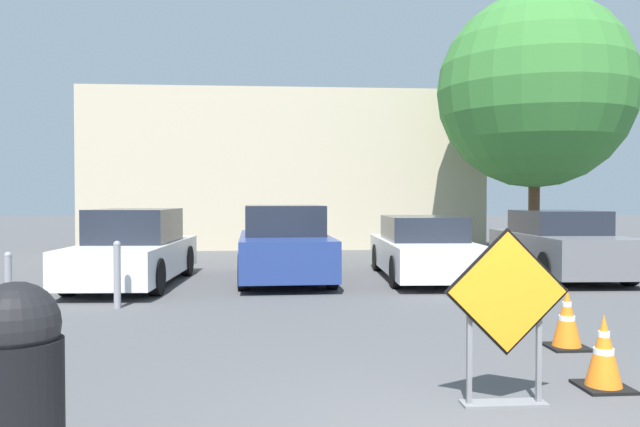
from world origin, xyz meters
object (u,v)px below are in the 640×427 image
road_closed_sign (506,308)px  traffic_cone_nearest (604,353)px  parked_car_fourth (559,246)px  bollard_nearest (117,273)px  bollard_second (8,279)px  parked_car_third (423,249)px  traffic_cone_second (567,319)px  parked_car_second (284,246)px  trash_bin (16,388)px  parked_car_nearest (135,250)px

road_closed_sign → traffic_cone_nearest: 1.25m
parked_car_fourth → bollard_nearest: 9.34m
parked_car_fourth → bollard_second: size_ratio=4.85×
traffic_cone_nearest → parked_car_third: size_ratio=0.14×
traffic_cone_second → bollard_nearest: (-5.86, 3.06, 0.22)m
bollard_nearest → bollard_second: size_ratio=1.18×
parked_car_second → parked_car_fourth: size_ratio=0.98×
parked_car_fourth → trash_bin: bearing=54.2°
road_closed_sign → traffic_cone_second: 2.46m
traffic_cone_nearest → bollard_nearest: size_ratio=0.64×
road_closed_sign → parked_car_second: (-1.71, 8.15, -0.10)m
parked_car_nearest → parked_car_third: (6.06, 0.53, -0.07)m
traffic_cone_second → bollard_nearest: bearing=152.4°
parked_car_nearest → bollard_second: parked_car_nearest is taller
parked_car_nearest → trash_bin: (1.42, -9.38, 0.04)m
bollard_nearest → road_closed_sign: bearing=-48.5°
road_closed_sign → traffic_cone_second: road_closed_sign is taller
bollard_nearest → traffic_cone_second: bearing=-27.6°
traffic_cone_nearest → bollard_nearest: (-5.48, 4.57, 0.23)m
parked_car_third → bollard_second: parked_car_third is taller
bollard_nearest → bollard_second: 1.67m
traffic_cone_nearest → parked_car_fourth: bearing=67.2°
bollard_nearest → parked_car_second: bearing=49.7°
traffic_cone_second → trash_bin: (-4.78, -3.55, 0.39)m
traffic_cone_second → bollard_nearest: size_ratio=0.65×
parked_car_third → parked_car_fourth: 3.03m
bollard_second → traffic_cone_second: bearing=-22.1°
traffic_cone_nearest → parked_car_third: 7.88m
parked_car_third → parked_car_fourth: parked_car_fourth is taller
traffic_cone_nearest → traffic_cone_second: size_ratio=0.98×
traffic_cone_second → parked_car_nearest: (-6.20, 5.83, 0.35)m
parked_car_second → bollard_second: size_ratio=4.75×
parked_car_fourth → road_closed_sign: bearing=64.2°
parked_car_nearest → bollard_nearest: size_ratio=4.40×
bollard_nearest → trash_bin: bearing=-80.7°
parked_car_fourth → bollard_nearest: parked_car_fourth is taller
road_closed_sign → bollard_nearest: road_closed_sign is taller
parked_car_third → bollard_nearest: 6.61m
parked_car_nearest → bollard_second: size_ratio=5.19×
parked_car_third → bollard_second: (-7.39, -3.30, -0.15)m
parked_car_nearest → bollard_nearest: bearing=99.8°
road_closed_sign → bollard_second: 7.85m
road_closed_sign → parked_car_second: 8.32m
parked_car_nearest → parked_car_third: 6.08m
parked_car_nearest → trash_bin: size_ratio=4.05×
bollard_nearest → bollard_second: (-1.66, -0.00, -0.08)m
traffic_cone_nearest → bollard_nearest: 7.14m
road_closed_sign → parked_car_fourth: road_closed_sign is taller
road_closed_sign → parked_car_nearest: 9.08m
traffic_cone_second → trash_bin: trash_bin is taller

